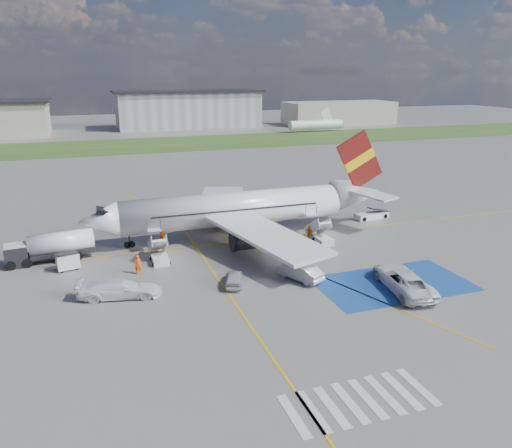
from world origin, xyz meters
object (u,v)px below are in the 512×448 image
object	(u,v)px
car_silver_b	(300,271)
van_white_a	(403,277)
airliner	(245,208)
gpu_cart	(68,262)
van_white_b	(119,286)
belt_loader	(372,216)
fuel_tanker	(51,249)
car_silver_a	(234,278)

from	to	relation	value
car_silver_b	van_white_a	bearing A→B (deg)	121.53
airliner	gpu_cart	xyz separation A→B (m)	(-19.86, -4.50, -2.61)
van_white_b	belt_loader	bearing A→B (deg)	-55.44
fuel_tanker	airliner	bearing A→B (deg)	-3.43
belt_loader	van_white_a	distance (m)	22.72
fuel_tanker	van_white_b	size ratio (longest dim) A/B	1.65
car_silver_b	van_white_b	xyz separation A→B (m)	(-16.33, 1.53, 0.26)
gpu_cart	van_white_a	bearing A→B (deg)	-40.27
van_white_a	airliner	bearing A→B (deg)	-56.41
car_silver_a	car_silver_b	bearing A→B (deg)	-168.90
car_silver_b	van_white_b	distance (m)	16.40
fuel_tanker	car_silver_a	distance (m)	20.09
airliner	van_white_b	size ratio (longest dim) A/B	6.89
car_silver_a	van_white_b	world-z (taller)	van_white_b
airliner	belt_loader	world-z (taller)	airliner
airliner	car_silver_b	xyz separation A→B (m)	(0.78, -14.23, -2.61)
belt_loader	car_silver_a	size ratio (longest dim) A/B	1.31
car_silver_a	van_white_a	xyz separation A→B (m)	(14.01, -5.92, 0.55)
car_silver_a	van_white_b	bearing A→B (deg)	14.43
car_silver_b	van_white_b	bearing A→B (deg)	-30.54
gpu_cart	car_silver_b	xyz separation A→B (m)	(20.64, -9.74, -0.00)
car_silver_b	van_white_a	size ratio (longest dim) A/B	0.74
fuel_tanker	belt_loader	bearing A→B (deg)	-3.23
belt_loader	car_silver_a	bearing A→B (deg)	-154.61
car_silver_b	van_white_a	distance (m)	9.32
belt_loader	gpu_cart	bearing A→B (deg)	-177.92
gpu_cart	fuel_tanker	bearing A→B (deg)	104.50
fuel_tanker	gpu_cart	distance (m)	3.59
car_silver_a	car_silver_b	size ratio (longest dim) A/B	0.82
fuel_tanker	van_white_a	world-z (taller)	fuel_tanker
car_silver_a	car_silver_b	world-z (taller)	car_silver_b
belt_loader	van_white_b	bearing A→B (deg)	-164.01
belt_loader	car_silver_a	xyz separation A→B (m)	(-23.55, -14.68, 0.29)
belt_loader	van_white_b	distance (m)	36.44
airliner	car_silver_b	size ratio (longest dim) A/B	7.72
airliner	car_silver_b	bearing A→B (deg)	-86.85
airliner	van_white_a	size ratio (longest dim) A/B	5.68
car_silver_a	van_white_b	distance (m)	10.13
van_white_b	airliner	bearing A→B (deg)	-38.72
gpu_cart	van_white_b	size ratio (longest dim) A/B	0.44
fuel_tanker	car_silver_b	world-z (taller)	fuel_tanker
van_white_a	van_white_b	world-z (taller)	van_white_a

